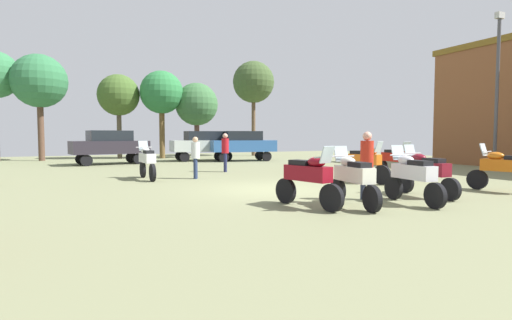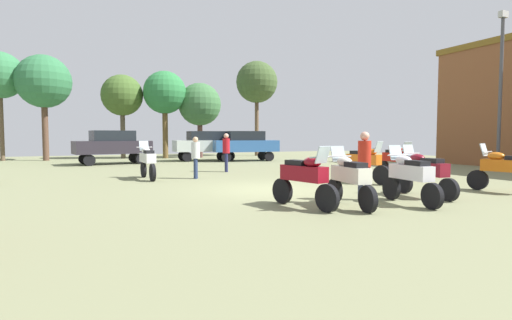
# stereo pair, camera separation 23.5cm
# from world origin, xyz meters

# --- Properties ---
(ground_plane) EXTENTS (44.00, 52.00, 0.02)m
(ground_plane) POSITION_xyz_m (0.00, 0.00, 0.01)
(ground_plane) COLOR #757955
(motorcycle_2) EXTENTS (0.80, 2.20, 1.46)m
(motorcycle_2) POSITION_xyz_m (6.11, -3.50, 0.74)
(motorcycle_2) COLOR black
(motorcycle_2) RESTS_ON ground
(motorcycle_3) EXTENTS (0.75, 2.08, 1.47)m
(motorcycle_3) POSITION_xyz_m (-0.68, -3.18, 0.74)
(motorcycle_3) COLOR black
(motorcycle_3) RESTS_ON ground
(motorcycle_4) EXTENTS (0.62, 2.26, 1.49)m
(motorcycle_4) POSITION_xyz_m (-3.06, 4.63, 0.75)
(motorcycle_4) COLOR black
(motorcycle_4) RESTS_ON ground
(motorcycle_5) EXTENTS (0.62, 2.08, 1.45)m
(motorcycle_5) POSITION_xyz_m (1.97, -3.82, 0.73)
(motorcycle_5) COLOR black
(motorcycle_5) RESTS_ON ground
(motorcycle_6) EXTENTS (0.62, 2.27, 1.46)m
(motorcycle_6) POSITION_xyz_m (6.49, 1.36, 0.74)
(motorcycle_6) COLOR black
(motorcycle_6) RESTS_ON ground
(motorcycle_8) EXTENTS (0.62, 2.22, 1.44)m
(motorcycle_8) POSITION_xyz_m (3.24, -3.10, 0.73)
(motorcycle_8) COLOR black
(motorcycle_8) RESTS_ON ground
(motorcycle_11) EXTENTS (0.62, 2.08, 1.44)m
(motorcycle_11) POSITION_xyz_m (0.36, -3.53, 0.73)
(motorcycle_11) COLOR black
(motorcycle_11) RESTS_ON ground
(motorcycle_13) EXTENTS (0.81, 2.09, 1.51)m
(motorcycle_13) POSITION_xyz_m (3.81, 0.13, 0.76)
(motorcycle_13) COLOR black
(motorcycle_13) RESTS_ON ground
(car_1) EXTENTS (4.37, 1.97, 2.00)m
(car_1) POSITION_xyz_m (2.41, 14.74, 1.19)
(car_1) COLOR black
(car_1) RESTS_ON ground
(car_2) EXTENTS (4.48, 2.30, 2.00)m
(car_2) POSITION_xyz_m (4.69, 13.34, 1.19)
(car_2) COLOR black
(car_2) RESTS_ON ground
(car_3) EXTENTS (4.54, 2.47, 2.00)m
(car_3) POSITION_xyz_m (-3.65, 13.80, 1.19)
(car_3) COLOR black
(car_3) RESTS_ON ground
(person_1) EXTENTS (0.48, 0.48, 1.80)m
(person_1) POSITION_xyz_m (1.34, -2.86, 1.08)
(person_1) COLOR #2D334C
(person_1) RESTS_ON ground
(person_2) EXTENTS (0.45, 0.45, 1.66)m
(person_2) POSITION_xyz_m (-1.30, 4.04, 0.98)
(person_2) COLOR #212D4E
(person_2) RESTS_ON ground
(person_3) EXTENTS (0.42, 0.42, 1.81)m
(person_3) POSITION_xyz_m (0.81, 6.31, 1.08)
(person_3) COLOR #20244B
(person_3) RESTS_ON ground
(tree_2) EXTENTS (3.28, 3.28, 5.77)m
(tree_2) POSITION_xyz_m (3.15, 18.76, 4.11)
(tree_2) COLOR brown
(tree_2) RESTS_ON ground
(tree_4) EXTENTS (3.50, 3.50, 7.97)m
(tree_4) POSITION_xyz_m (8.37, 19.57, 6.20)
(tree_4) COLOR brown
(tree_4) RESTS_ON ground
(tree_5) EXTENTS (3.18, 3.18, 6.51)m
(tree_5) POSITION_xyz_m (0.47, 18.79, 4.89)
(tree_5) COLOR brown
(tree_5) RESTS_ON ground
(tree_6) EXTENTS (3.03, 3.03, 6.20)m
(tree_6) POSITION_xyz_m (-2.46, 19.82, 4.67)
(tree_6) COLOR #4C4334
(tree_6) RESTS_ON ground
(tree_7) EXTENTS (3.55, 3.55, 7.13)m
(tree_7) POSITION_xyz_m (-7.54, 19.30, 5.33)
(tree_7) COLOR brown
(tree_7) RESTS_ON ground
(tree_9) EXTENTS (3.10, 3.10, 7.28)m
(tree_9) POSITION_xyz_m (-10.19, 20.14, 5.71)
(tree_9) COLOR brown
(tree_9) RESTS_ON ground
(lamp_post) EXTENTS (0.44, 0.24, 7.63)m
(lamp_post) POSITION_xyz_m (13.15, 1.56, 4.24)
(lamp_post) COLOR #47474C
(lamp_post) RESTS_ON ground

